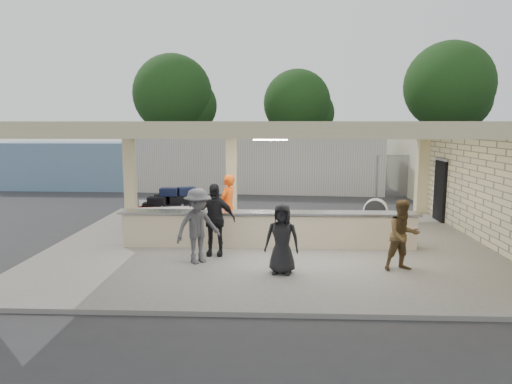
{
  "coord_description": "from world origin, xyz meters",
  "views": [
    {
      "loc": [
        0.18,
        -12.78,
        3.45
      ],
      "look_at": [
        -0.39,
        1.0,
        1.4
      ],
      "focal_mm": 32.0,
      "sensor_mm": 36.0,
      "label": 1
    }
  ],
  "objects_px": {
    "container_blue": "(87,166)",
    "passenger_d": "(282,239)",
    "baggage_counter": "(268,229)",
    "car_dark": "(360,171)",
    "baggage_handler": "(228,206)",
    "luggage_cart": "(173,208)",
    "passenger_c": "(198,226)",
    "passenger_a": "(403,235)",
    "container_white": "(254,164)",
    "car_white_a": "(432,173)",
    "car_white_b": "(469,173)",
    "passenger_b": "(214,219)",
    "drum_fan": "(376,211)"
  },
  "relations": [
    {
      "from": "baggage_counter",
      "to": "baggage_handler",
      "type": "height_order",
      "value": "baggage_handler"
    },
    {
      "from": "baggage_counter",
      "to": "car_dark",
      "type": "bearing_deg",
      "value": 70.54
    },
    {
      "from": "luggage_cart",
      "to": "passenger_c",
      "type": "relative_size",
      "value": 1.41
    },
    {
      "from": "passenger_b",
      "to": "baggage_handler",
      "type": "bearing_deg",
      "value": 86.41
    },
    {
      "from": "drum_fan",
      "to": "baggage_counter",
      "type": "bearing_deg",
      "value": -122.28
    },
    {
      "from": "container_white",
      "to": "car_dark",
      "type": "bearing_deg",
      "value": 34.44
    },
    {
      "from": "passenger_b",
      "to": "car_dark",
      "type": "distance_m",
      "value": 16.97
    },
    {
      "from": "passenger_a",
      "to": "container_white",
      "type": "bearing_deg",
      "value": 94.04
    },
    {
      "from": "baggage_handler",
      "to": "car_white_a",
      "type": "bearing_deg",
      "value": 167.87
    },
    {
      "from": "car_white_a",
      "to": "container_blue",
      "type": "relative_size",
      "value": 0.49
    },
    {
      "from": "baggage_counter",
      "to": "passenger_c",
      "type": "relative_size",
      "value": 4.48
    },
    {
      "from": "passenger_a",
      "to": "drum_fan",
      "type": "bearing_deg",
      "value": 72.01
    },
    {
      "from": "passenger_a",
      "to": "passenger_d",
      "type": "bearing_deg",
      "value": 173.99
    },
    {
      "from": "passenger_c",
      "to": "container_blue",
      "type": "height_order",
      "value": "container_blue"
    },
    {
      "from": "car_white_a",
      "to": "car_white_b",
      "type": "distance_m",
      "value": 2.03
    },
    {
      "from": "car_white_b",
      "to": "container_blue",
      "type": "height_order",
      "value": "container_blue"
    },
    {
      "from": "luggage_cart",
      "to": "passenger_b",
      "type": "height_order",
      "value": "passenger_b"
    },
    {
      "from": "container_blue",
      "to": "passenger_d",
      "type": "bearing_deg",
      "value": -53.01
    },
    {
      "from": "baggage_counter",
      "to": "car_white_a",
      "type": "xyz_separation_m",
      "value": [
        9.33,
        14.48,
        0.09
      ]
    },
    {
      "from": "luggage_cart",
      "to": "container_white",
      "type": "bearing_deg",
      "value": 64.91
    },
    {
      "from": "passenger_a",
      "to": "car_white_a",
      "type": "height_order",
      "value": "passenger_a"
    },
    {
      "from": "luggage_cart",
      "to": "car_white_a",
      "type": "bearing_deg",
      "value": 33.4
    },
    {
      "from": "passenger_c",
      "to": "passenger_d",
      "type": "distance_m",
      "value": 2.14
    },
    {
      "from": "luggage_cart",
      "to": "passenger_c",
      "type": "xyz_separation_m",
      "value": [
        1.37,
        -3.4,
        0.18
      ]
    },
    {
      "from": "baggage_handler",
      "to": "container_white",
      "type": "distance_m",
      "value": 10.28
    },
    {
      "from": "baggage_handler",
      "to": "container_blue",
      "type": "relative_size",
      "value": 0.2
    },
    {
      "from": "passenger_c",
      "to": "car_white_a",
      "type": "relative_size",
      "value": 0.39
    },
    {
      "from": "drum_fan",
      "to": "passenger_b",
      "type": "height_order",
      "value": "passenger_b"
    },
    {
      "from": "drum_fan",
      "to": "passenger_a",
      "type": "relative_size",
      "value": 0.54
    },
    {
      "from": "baggage_handler",
      "to": "car_white_b",
      "type": "relative_size",
      "value": 0.43
    },
    {
      "from": "baggage_handler",
      "to": "car_white_b",
      "type": "xyz_separation_m",
      "value": [
        12.56,
        13.21,
        -0.36
      ]
    },
    {
      "from": "baggage_counter",
      "to": "passenger_b",
      "type": "xyz_separation_m",
      "value": [
        -1.37,
        -0.88,
        0.45
      ]
    },
    {
      "from": "baggage_handler",
      "to": "car_white_a",
      "type": "distance_m",
      "value": 17.1
    },
    {
      "from": "drum_fan",
      "to": "baggage_handler",
      "type": "xyz_separation_m",
      "value": [
        -4.79,
        -1.91,
        0.47
      ]
    },
    {
      "from": "luggage_cart",
      "to": "container_blue",
      "type": "relative_size",
      "value": 0.27
    },
    {
      "from": "passenger_c",
      "to": "baggage_handler",
      "type": "bearing_deg",
      "value": 40.24
    },
    {
      "from": "baggage_handler",
      "to": "container_blue",
      "type": "distance_m",
      "value": 13.77
    },
    {
      "from": "luggage_cart",
      "to": "baggage_handler",
      "type": "xyz_separation_m",
      "value": [
        1.83,
        -0.82,
        0.21
      ]
    },
    {
      "from": "car_dark",
      "to": "passenger_c",
      "type": "bearing_deg",
      "value": 166.0
    },
    {
      "from": "car_white_a",
      "to": "car_dark",
      "type": "height_order",
      "value": "car_dark"
    },
    {
      "from": "passenger_a",
      "to": "passenger_c",
      "type": "height_order",
      "value": "passenger_c"
    },
    {
      "from": "baggage_handler",
      "to": "passenger_d",
      "type": "distance_m",
      "value": 3.65
    },
    {
      "from": "passenger_a",
      "to": "passenger_d",
      "type": "relative_size",
      "value": 1.03
    },
    {
      "from": "drum_fan",
      "to": "passenger_b",
      "type": "xyz_separation_m",
      "value": [
        -4.94,
        -3.8,
        0.46
      ]
    },
    {
      "from": "passenger_a",
      "to": "car_white_a",
      "type": "bearing_deg",
      "value": 56.48
    },
    {
      "from": "car_white_b",
      "to": "car_dark",
      "type": "xyz_separation_m",
      "value": [
        -6.13,
        0.53,
        0.02
      ]
    },
    {
      "from": "baggage_counter",
      "to": "passenger_a",
      "type": "relative_size",
      "value": 4.97
    },
    {
      "from": "drum_fan",
      "to": "passenger_d",
      "type": "xyz_separation_m",
      "value": [
        -3.22,
        -5.2,
        0.32
      ]
    },
    {
      "from": "passenger_a",
      "to": "car_white_b",
      "type": "xyz_separation_m",
      "value": [
        8.21,
        16.17,
        -0.24
      ]
    },
    {
      "from": "car_white_b",
      "to": "baggage_counter",
      "type": "bearing_deg",
      "value": 144.25
    }
  ]
}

